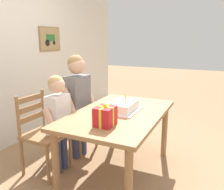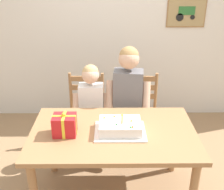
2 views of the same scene
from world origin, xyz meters
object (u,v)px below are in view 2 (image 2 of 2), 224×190
gift_box_red_large (65,125)px  chair_left (86,114)px  child_older (128,94)px  dining_table (113,140)px  birthday_cake (120,127)px  chair_right (139,114)px  child_younger (91,104)px

gift_box_red_large → chair_left: (0.10, 0.84, -0.35)m
gift_box_red_large → child_older: size_ratio=0.16×
dining_table → chair_left: (-0.31, 0.80, -0.17)m
birthday_cake → chair_left: size_ratio=0.48×
chair_right → child_younger: (-0.55, -0.17, 0.22)m
chair_left → child_younger: child_younger is taller
dining_table → child_older: child_older is taller
chair_right → child_older: size_ratio=0.70×
chair_left → chair_right: 0.63m
child_older → child_younger: 0.41m
gift_box_red_large → child_older: bearing=49.3°
chair_right → child_younger: child_younger is taller
birthday_cake → chair_left: bearing=114.4°
child_younger → birthday_cake: bearing=-66.0°
chair_right → child_younger: 0.61m
dining_table → chair_right: 0.88m
dining_table → child_younger: (-0.23, 0.63, 0.05)m
gift_box_red_large → birthday_cake: bearing=3.2°
child_older → child_younger: bearing=179.9°
gift_box_red_large → chair_right: gift_box_red_large is taller
birthday_cake → chair_right: 0.91m
chair_right → gift_box_red_large: bearing=-130.9°
birthday_cake → gift_box_red_large: bearing=-176.8°
dining_table → child_younger: bearing=109.9°
dining_table → chair_left: 0.88m
birthday_cake → child_older: 0.66m
chair_left → birthday_cake: bearing=-65.6°
chair_right → child_older: (-0.15, -0.17, 0.33)m
birthday_cake → dining_table: bearing=167.3°
chair_right → child_younger: bearing=-162.7°
child_younger → gift_box_red_large: bearing=-105.3°
dining_table → birthday_cake: size_ratio=3.30×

